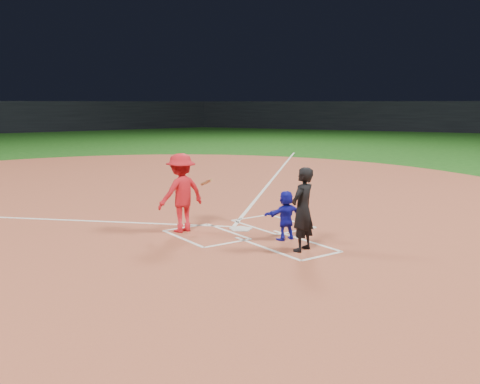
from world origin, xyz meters
TOP-DOWN VIEW (x-y plane):
  - ground at (0.00, 0.00)m, footprint 120.00×120.00m
  - home_plate_dirt at (0.00, 6.00)m, footprint 28.00×28.00m
  - stadium_wall_right at (42.00, 24.00)m, footprint 31.04×52.56m
  - home_plate at (0.00, 0.00)m, footprint 0.60×0.60m
  - catcher at (0.25, -1.37)m, footprint 1.03×0.36m
  - umpire at (-0.05, -2.26)m, footprint 0.72×0.58m
  - chalk_markings at (0.00, 5.29)m, footprint 28.35×17.32m
  - batter_at_plate at (-1.26, 0.63)m, footprint 1.37×0.96m

SIDE VIEW (x-z plane):
  - ground at x=0.00m, z-range 0.00..0.00m
  - home_plate_dirt at x=0.00m, z-range 0.00..0.01m
  - chalk_markings at x=0.00m, z-range 0.01..0.02m
  - home_plate at x=0.00m, z-range 0.01..0.03m
  - catcher at x=0.25m, z-range 0.01..1.11m
  - umpire at x=-0.05m, z-range 0.01..1.73m
  - batter_at_plate at x=-1.26m, z-range 0.01..1.85m
  - stadium_wall_right at x=42.00m, z-range 0.00..3.20m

